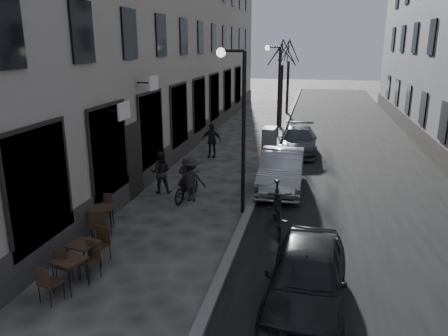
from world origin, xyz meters
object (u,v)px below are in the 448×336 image
at_px(bistro_set_a, 70,271).
at_px(pedestrian_mid, 191,179).
at_px(car_near, 307,276).
at_px(bistro_set_c, 102,217).
at_px(moped, 277,208).
at_px(pedestrian_far, 211,140).
at_px(tree_near, 283,52).
at_px(utility_cabinet, 269,144).
at_px(car_mid, 282,170).
at_px(car_far, 298,140).
at_px(streetlamp_far, 276,81).
at_px(bicycle, 186,187).
at_px(bistro_set_b, 84,255).
at_px(streetlamp_near, 238,114).
at_px(pedestrian_near, 161,172).
at_px(tree_far, 289,51).

xyz_separation_m(bistro_set_a, pedestrian_mid, (1.02, 5.97, 0.31)).
bearing_deg(pedestrian_mid, car_near, 123.67).
bearing_deg(bistro_set_c, moped, -5.17).
xyz_separation_m(pedestrian_far, car_near, (4.74, -11.42, -0.15)).
height_order(pedestrian_far, car_near, pedestrian_far).
relative_size(bistro_set_a, car_near, 0.39).
xyz_separation_m(tree_near, utility_cabinet, (0.20, -8.30, -3.91)).
relative_size(car_near, car_mid, 0.90).
height_order(bistro_set_c, car_far, car_far).
bearing_deg(streetlamp_far, bicycle, -99.75).
bearing_deg(streetlamp_far, bistro_set_b, -99.77).
distance_m(streetlamp_far, bistro_set_b, 16.95).
distance_m(utility_cabinet, pedestrian_far, 2.72).
bearing_deg(streetlamp_far, streetlamp_near, -90.00).
relative_size(utility_cabinet, car_near, 0.39).
bearing_deg(bistro_set_c, car_mid, 28.40).
bearing_deg(pedestrian_near, moped, 138.31).
xyz_separation_m(utility_cabinet, bicycle, (-2.20, -5.91, -0.30)).
bearing_deg(pedestrian_far, car_mid, -46.74).
bearing_deg(pedestrian_mid, streetlamp_near, 154.71).
height_order(bistro_set_a, pedestrian_far, pedestrian_far).
bearing_deg(car_mid, bistro_set_c, -133.51).
bearing_deg(bistro_set_a, pedestrian_near, 109.75).
height_order(bicycle, car_far, car_far).
bearing_deg(pedestrian_mid, tree_near, -99.61).
relative_size(utility_cabinet, pedestrian_near, 0.98).
relative_size(tree_near, utility_cabinet, 3.76).
xyz_separation_m(bistro_set_b, pedestrian_far, (0.40, 11.13, 0.36)).
bearing_deg(bicycle, bistro_set_b, 89.10).
bearing_deg(pedestrian_mid, bistro_set_b, 75.54).
distance_m(tree_near, bistro_set_a, 20.87).
xyz_separation_m(streetlamp_near, pedestrian_mid, (-1.73, 0.73, -2.40)).
xyz_separation_m(streetlamp_far, moped, (1.37, -13.18, -2.46)).
relative_size(tree_far, pedestrian_mid, 3.77).
bearing_deg(car_near, car_far, 96.70).
height_order(utility_cabinet, pedestrian_mid, utility_cabinet).
distance_m(pedestrian_mid, car_far, 8.30).
xyz_separation_m(car_near, car_far, (-0.76, 13.15, -0.04)).
height_order(bistro_set_a, pedestrian_mid, pedestrian_mid).
distance_m(streetlamp_near, pedestrian_mid, 3.05).
distance_m(pedestrian_far, car_far, 4.34).
bearing_deg(car_mid, bistro_set_a, -117.00).
distance_m(bistro_set_c, bicycle, 3.49).
distance_m(pedestrian_near, car_far, 8.41).
bearing_deg(car_mid, tree_far, 92.84).
relative_size(tree_near, bistro_set_b, 3.72).
xyz_separation_m(pedestrian_far, car_mid, (3.62, -3.99, -0.09)).
relative_size(tree_near, pedestrian_mid, 3.77).
height_order(tree_near, moped, tree_near).
xyz_separation_m(bistro_set_c, moped, (4.84, 1.16, 0.23)).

